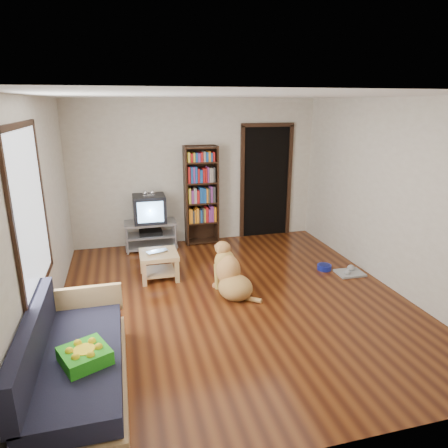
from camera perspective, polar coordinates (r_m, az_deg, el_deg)
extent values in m
plane|color=#5C2A0F|center=(5.45, 1.37, -10.63)|extent=(5.00, 5.00, 0.00)
plane|color=white|center=(4.83, 1.60, 17.87)|extent=(5.00, 5.00, 0.00)
plane|color=beige|center=(7.37, -3.96, 7.36)|extent=(4.50, 0.00, 4.50)
plane|color=beige|center=(2.81, 15.97, -9.55)|extent=(4.50, 0.00, 4.50)
plane|color=beige|center=(4.88, -24.82, 0.86)|extent=(0.00, 5.00, 5.00)
plane|color=beige|center=(5.99, 22.67, 3.87)|extent=(0.00, 5.00, 5.00)
cube|color=green|center=(3.72, -19.26, -17.34)|extent=(0.49, 0.49, 0.12)
imported|color=#BCBCC0|center=(5.95, -9.32, -4.05)|extent=(0.36, 0.29, 0.02)
cylinder|color=navy|center=(6.51, 14.13, -6.01)|extent=(0.22, 0.22, 0.08)
cube|color=#A0A0A0|center=(6.47, 17.52, -6.69)|extent=(0.41, 0.33, 0.03)
cube|color=white|center=(4.35, -25.99, 1.64)|extent=(0.02, 1.30, 1.60)
cube|color=black|center=(4.24, -27.37, 12.40)|extent=(0.03, 1.42, 0.06)
cube|color=black|center=(4.61, -24.62, -8.22)|extent=(0.03, 1.42, 0.06)
cube|color=black|center=(3.69, -27.85, -1.12)|extent=(0.03, 0.06, 1.70)
cube|color=black|center=(5.02, -24.51, 3.68)|extent=(0.03, 0.06, 1.70)
cube|color=black|center=(7.76, 5.99, 5.91)|extent=(0.90, 0.02, 2.10)
cube|color=black|center=(7.59, 2.61, 5.74)|extent=(0.07, 0.05, 2.14)
cube|color=black|center=(7.92, 9.30, 6.02)|extent=(0.07, 0.05, 2.14)
cube|color=black|center=(7.61, 6.28, 13.90)|extent=(1.03, 0.05, 0.07)
cube|color=#99999E|center=(7.20, -10.50, 0.17)|extent=(0.90, 0.45, 0.04)
cube|color=#99999E|center=(7.27, -10.41, -1.56)|extent=(0.86, 0.42, 0.03)
cube|color=#99999E|center=(7.33, -10.33, -2.97)|extent=(0.90, 0.45, 0.04)
cylinder|color=#99999E|center=(7.06, -13.67, -2.32)|extent=(0.04, 0.04, 0.50)
cylinder|color=#99999E|center=(7.12, -6.91, -1.80)|extent=(0.04, 0.04, 0.50)
cylinder|color=#99999E|center=(7.44, -13.75, -1.33)|extent=(0.04, 0.04, 0.50)
cylinder|color=#99999E|center=(7.49, -7.33, -0.85)|extent=(0.04, 0.04, 0.50)
cube|color=black|center=(7.25, -10.43, -1.19)|extent=(0.40, 0.30, 0.07)
cube|color=black|center=(7.13, -10.61, 2.18)|extent=(0.55, 0.48, 0.48)
cube|color=black|center=(7.32, -10.74, 2.56)|extent=(0.40, 0.14, 0.36)
cube|color=#8CBFF2|center=(6.89, -10.45, 1.68)|extent=(0.44, 0.02, 0.36)
cube|color=silver|center=(7.02, -10.69, 4.05)|extent=(0.20, 0.07, 0.02)
sphere|color=silver|center=(7.01, -11.20, 4.37)|extent=(0.09, 0.09, 0.09)
sphere|color=silver|center=(7.02, -10.22, 4.44)|extent=(0.09, 0.09, 0.09)
cube|color=black|center=(7.25, -5.49, 3.94)|extent=(0.03, 0.30, 1.80)
cube|color=black|center=(7.36, -1.09, 4.21)|extent=(0.03, 0.30, 1.80)
cube|color=black|center=(7.43, -3.49, 4.31)|extent=(0.60, 0.02, 1.80)
cube|color=black|center=(7.54, -3.16, -2.38)|extent=(0.56, 0.28, 0.02)
cube|color=black|center=(7.43, -3.21, 0.31)|extent=(0.56, 0.28, 0.03)
cube|color=black|center=(7.33, -3.26, 3.09)|extent=(0.56, 0.28, 0.02)
cube|color=black|center=(7.25, -3.31, 5.93)|extent=(0.56, 0.28, 0.02)
cube|color=black|center=(7.19, -3.36, 8.82)|extent=(0.56, 0.28, 0.02)
cube|color=black|center=(7.16, -3.39, 10.89)|extent=(0.56, 0.28, 0.02)
cube|color=tan|center=(4.07, -19.77, -20.58)|extent=(0.80, 1.80, 0.22)
cube|color=#1E1E2D|center=(3.94, -20.10, -18.02)|extent=(0.74, 1.74, 0.18)
cube|color=#1E1E2D|center=(3.85, -25.71, -14.81)|extent=(0.12, 1.74, 0.40)
cube|color=tan|center=(4.59, -19.44, -10.20)|extent=(0.80, 0.06, 0.30)
cube|color=tan|center=(5.99, -9.33, -4.33)|extent=(0.55, 0.55, 0.06)
cube|color=tan|center=(6.10, -9.21, -6.69)|extent=(0.45, 0.45, 0.03)
cube|color=tan|center=(5.84, -11.32, -7.15)|extent=(0.06, 0.06, 0.34)
cube|color=tan|center=(5.88, -6.71, -6.77)|extent=(0.06, 0.06, 0.34)
cube|color=#DAB26F|center=(6.27, -11.60, -5.44)|extent=(0.06, 0.06, 0.34)
cube|color=tan|center=(6.31, -7.33, -5.09)|extent=(0.06, 0.06, 0.34)
ellipsoid|color=#B37544|center=(5.43, 1.64, -9.06)|extent=(0.58, 0.61, 0.34)
ellipsoid|color=tan|center=(5.49, 0.60, -6.64)|extent=(0.42, 0.44, 0.44)
ellipsoid|color=tan|center=(5.52, 0.09, -5.29)|extent=(0.35, 0.33, 0.32)
ellipsoid|color=#B68446|center=(5.50, -0.21, -3.46)|extent=(0.27, 0.28, 0.20)
ellipsoid|color=#CE854F|center=(5.59, -0.80, -3.35)|extent=(0.13, 0.19, 0.08)
sphere|color=black|center=(5.66, -1.23, -3.11)|extent=(0.04, 0.04, 0.04)
ellipsoid|color=#D8A853|center=(5.44, -0.69, -3.81)|extent=(0.07, 0.08, 0.14)
ellipsoid|color=#B68246|center=(5.51, 0.66, -3.51)|extent=(0.07, 0.08, 0.14)
cylinder|color=gold|center=(5.66, -1.01, -7.51)|extent=(0.10, 0.13, 0.37)
cylinder|color=#B37F45|center=(5.72, 0.20, -7.20)|extent=(0.10, 0.13, 0.37)
sphere|color=#C27D4A|center=(5.76, -1.24, -8.80)|extent=(0.09, 0.09, 0.09)
sphere|color=tan|center=(5.83, -0.04, -8.48)|extent=(0.09, 0.09, 0.09)
cylinder|color=tan|center=(5.40, 3.79, -10.63)|extent=(0.28, 0.26, 0.07)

